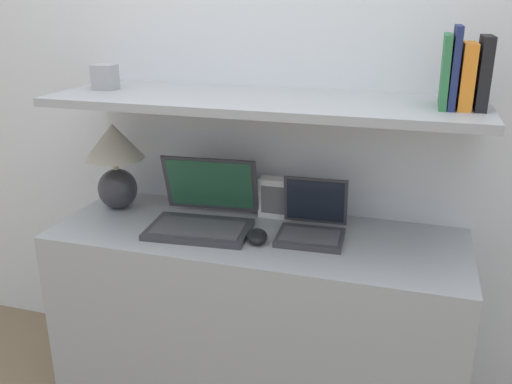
{
  "coord_description": "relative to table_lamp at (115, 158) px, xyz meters",
  "views": [
    {
      "loc": [
        0.5,
        -1.41,
        1.49
      ],
      "look_at": [
        -0.0,
        0.26,
        0.88
      ],
      "focal_mm": 38.0,
      "sensor_mm": 36.0,
      "label": 1
    }
  ],
  "objects": [
    {
      "name": "wall_back",
      "position": [
        0.59,
        0.24,
        0.27
      ],
      "size": [
        6.0,
        0.05,
        2.4
      ],
      "color": "silver",
      "rests_on": "ground_plane"
    },
    {
      "name": "desk",
      "position": [
        0.59,
        -0.08,
        -0.56
      ],
      "size": [
        1.44,
        0.52,
        0.72
      ],
      "color": "#999EA3",
      "rests_on": "ground_plane"
    },
    {
      "name": "back_riser",
      "position": [
        0.59,
        0.2,
        -0.35
      ],
      "size": [
        1.44,
        0.04,
        1.16
      ],
      "color": "silver",
      "rests_on": "ground_plane"
    },
    {
      "name": "shelf",
      "position": [
        0.59,
        -0.02,
        0.25
      ],
      "size": [
        1.44,
        0.47,
        0.03
      ],
      "color": "#999EA3",
      "rests_on": "back_riser"
    },
    {
      "name": "table_lamp",
      "position": [
        0.0,
        0.0,
        0.0
      ],
      "size": [
        0.22,
        0.22,
        0.34
      ],
      "color": "#2D2D33",
      "rests_on": "desk"
    },
    {
      "name": "laptop_large",
      "position": [
        0.39,
        -0.08,
        -0.15
      ],
      "size": [
        0.38,
        0.33,
        0.24
      ],
      "color": "#333338",
      "rests_on": "desk"
    },
    {
      "name": "laptop_small",
      "position": [
        0.78,
        -0.05,
        -0.16
      ],
      "size": [
        0.23,
        0.22,
        0.19
      ],
      "color": "#333338",
      "rests_on": "desk"
    },
    {
      "name": "computer_mouse",
      "position": [
        0.61,
        -0.15,
        -0.18
      ],
      "size": [
        0.1,
        0.12,
        0.04
      ],
      "color": "black",
      "rests_on": "desk"
    },
    {
      "name": "router_box",
      "position": [
        0.62,
        0.09,
        -0.13
      ],
      "size": [
        0.13,
        0.06,
        0.15
      ],
      "color": "white",
      "rests_on": "desk"
    },
    {
      "name": "book_black",
      "position": [
        1.26,
        -0.02,
        0.37
      ],
      "size": [
        0.03,
        0.16,
        0.21
      ],
      "color": "black",
      "rests_on": "shelf"
    },
    {
      "name": "book_orange",
      "position": [
        1.22,
        -0.02,
        0.36
      ],
      "size": [
        0.04,
        0.16,
        0.19
      ],
      "color": "orange",
      "rests_on": "shelf"
    },
    {
      "name": "book_navy",
      "position": [
        1.18,
        -0.02,
        0.38
      ],
      "size": [
        0.02,
        0.17,
        0.24
      ],
      "color": "navy",
      "rests_on": "shelf"
    },
    {
      "name": "book_green",
      "position": [
        1.16,
        -0.02,
        0.37
      ],
      "size": [
        0.02,
        0.18,
        0.21
      ],
      "color": "#2D7042",
      "rests_on": "shelf"
    },
    {
      "name": "shelf_gadget",
      "position": [
        -0.0,
        -0.02,
        0.31
      ],
      "size": [
        0.08,
        0.06,
        0.09
      ],
      "color": "#99999E",
      "rests_on": "shelf"
    }
  ]
}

